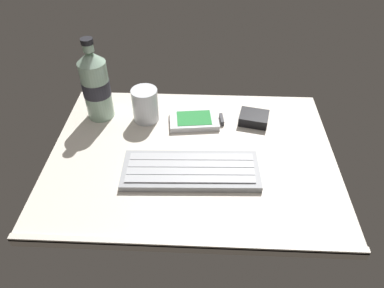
{
  "coord_description": "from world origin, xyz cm",
  "views": [
    {
      "loc": [
        2.61,
        -59.26,
        55.48
      ],
      "look_at": [
        0.0,
        0.0,
        3.0
      ],
      "focal_mm": 33.62,
      "sensor_mm": 36.0,
      "label": 1
    }
  ],
  "objects_px": {
    "water_bottle": "(96,85)",
    "keyboard": "(190,170)",
    "juice_cup": "(145,106)",
    "charger_block": "(254,118)",
    "handheld_device": "(197,120)"
  },
  "relations": [
    {
      "from": "handheld_device",
      "to": "water_bottle",
      "type": "xyz_separation_m",
      "value": [
        -0.24,
        0.02,
        0.08
      ]
    },
    {
      "from": "handheld_device",
      "to": "water_bottle",
      "type": "height_order",
      "value": "water_bottle"
    },
    {
      "from": "juice_cup",
      "to": "charger_block",
      "type": "xyz_separation_m",
      "value": [
        0.27,
        -0.0,
        -0.03
      ]
    },
    {
      "from": "handheld_device",
      "to": "charger_block",
      "type": "xyz_separation_m",
      "value": [
        0.14,
        0.01,
        0.0
      ]
    },
    {
      "from": "keyboard",
      "to": "water_bottle",
      "type": "bearing_deg",
      "value": 140.32
    },
    {
      "from": "water_bottle",
      "to": "keyboard",
      "type": "bearing_deg",
      "value": -39.68
    },
    {
      "from": "handheld_device",
      "to": "charger_block",
      "type": "height_order",
      "value": "charger_block"
    },
    {
      "from": "juice_cup",
      "to": "charger_block",
      "type": "height_order",
      "value": "juice_cup"
    },
    {
      "from": "water_bottle",
      "to": "charger_block",
      "type": "relative_size",
      "value": 2.97
    },
    {
      "from": "keyboard",
      "to": "juice_cup",
      "type": "xyz_separation_m",
      "value": [
        -0.12,
        0.18,
        0.03
      ]
    },
    {
      "from": "keyboard",
      "to": "juice_cup",
      "type": "height_order",
      "value": "juice_cup"
    },
    {
      "from": "juice_cup",
      "to": "water_bottle",
      "type": "relative_size",
      "value": 0.41
    },
    {
      "from": "handheld_device",
      "to": "water_bottle",
      "type": "relative_size",
      "value": 0.64
    },
    {
      "from": "handheld_device",
      "to": "charger_block",
      "type": "distance_m",
      "value": 0.14
    },
    {
      "from": "charger_block",
      "to": "water_bottle",
      "type": "bearing_deg",
      "value": 178.16
    }
  ]
}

